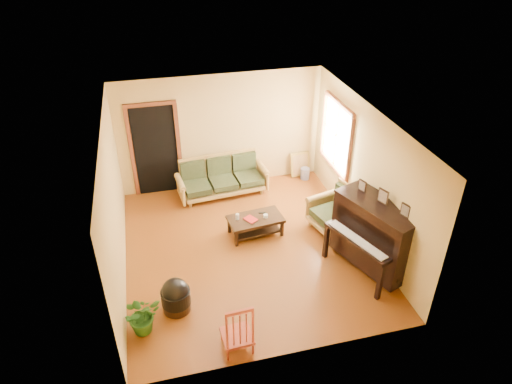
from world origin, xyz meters
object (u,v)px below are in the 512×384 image
object	(u,v)px
red_chair	(237,325)
ceramic_crock	(305,173)
footstool	(176,299)
potted_plant	(142,315)
piano	(374,236)
armchair	(334,211)
coffee_table	(255,226)
sofa	(222,178)

from	to	relation	value
red_chair	ceramic_crock	xyz separation A→B (m)	(2.59, 4.41, -0.33)
footstool	ceramic_crock	world-z (taller)	footstool
red_chair	potted_plant	size ratio (longest dim) A/B	1.49
piano	potted_plant	distance (m)	4.05
piano	ceramic_crock	xyz separation A→B (m)	(-0.09, 3.24, -0.53)
armchair	potted_plant	size ratio (longest dim) A/B	1.46
armchair	red_chair	bearing A→B (deg)	-150.53
potted_plant	footstool	bearing A→B (deg)	29.94
footstool	red_chair	bearing A→B (deg)	-50.95
piano	potted_plant	world-z (taller)	piano
potted_plant	piano	bearing A→B (deg)	7.24
coffee_table	red_chair	size ratio (longest dim) A/B	1.13
piano	red_chair	distance (m)	2.94
ceramic_crock	piano	bearing A→B (deg)	-88.33
armchair	red_chair	distance (m)	3.40
coffee_table	footstool	bearing A→B (deg)	-136.33
footstool	armchair	bearing A→B (deg)	23.32
sofa	piano	world-z (taller)	piano
footstool	ceramic_crock	bearing A→B (deg)	45.60
armchair	piano	xyz separation A→B (m)	(0.24, -1.19, 0.21)
armchair	potted_plant	xyz separation A→B (m)	(-3.75, -1.70, -0.14)
coffee_table	potted_plant	distance (m)	2.96
piano	footstool	distance (m)	3.50
coffee_table	red_chair	world-z (taller)	red_chair
coffee_table	piano	distance (m)	2.32
armchair	ceramic_crock	xyz separation A→B (m)	(0.15, 2.06, -0.32)
coffee_table	red_chair	xyz separation A→B (m)	(-0.92, -2.59, 0.27)
sofa	ceramic_crock	distance (m)	2.05
red_chair	ceramic_crock	world-z (taller)	red_chair
piano	red_chair	bearing A→B (deg)	-176.67
piano	coffee_table	bearing A→B (deg)	120.92
sofa	ceramic_crock	size ratio (longest dim) A/B	7.24
armchair	red_chair	size ratio (longest dim) A/B	0.98
red_chair	potted_plant	distance (m)	1.47
coffee_table	ceramic_crock	bearing A→B (deg)	47.45
sofa	red_chair	size ratio (longest dim) A/B	2.12
piano	potted_plant	bearing A→B (deg)	167.06
sofa	footstool	world-z (taller)	sofa
potted_plant	coffee_table	bearing A→B (deg)	40.87
sofa	armchair	xyz separation A→B (m)	(1.87, -1.86, 0.03)
armchair	piano	world-z (taller)	piano
sofa	coffee_table	world-z (taller)	sofa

